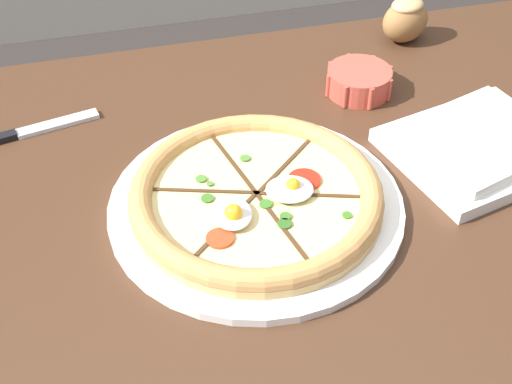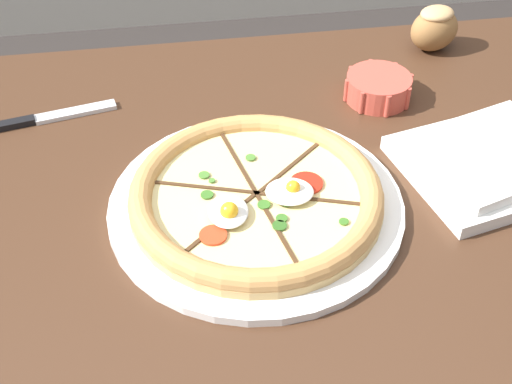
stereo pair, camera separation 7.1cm
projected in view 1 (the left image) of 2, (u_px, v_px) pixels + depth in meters
name	position (u px, v px, depth m)	size (l,w,h in m)	color
dining_table	(206.00, 249.00, 1.01)	(1.43, 0.79, 0.74)	#422819
pizza	(256.00, 198.00, 0.91)	(0.38, 0.38, 0.05)	white
ramekin_bowl	(359.00, 80.00, 1.11)	(0.11, 0.11, 0.04)	#C64C3D
napkin_folded	(480.00, 145.00, 0.99)	(0.27, 0.25, 0.04)	silver
bread_piece_mid	(406.00, 19.00, 1.22)	(0.10, 0.09, 0.08)	olive
knife_spare	(26.00, 132.00, 1.04)	(0.21, 0.06, 0.01)	silver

